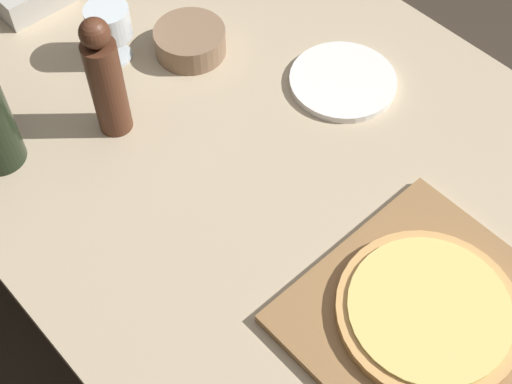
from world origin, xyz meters
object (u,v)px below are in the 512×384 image
object	(u,v)px
pepper_mill	(106,80)
wine_glass	(109,24)
pizza	(429,311)
small_bowl	(190,41)

from	to	relation	value
pepper_mill	wine_glass	distance (m)	0.18
pepper_mill	pizza	bearing A→B (deg)	-79.87
pizza	wine_glass	size ratio (longest dim) A/B	2.33
pepper_mill	wine_glass	size ratio (longest dim) A/B	2.08
pizza	pepper_mill	bearing A→B (deg)	100.13
small_bowl	pepper_mill	bearing A→B (deg)	-165.38
pizza	pepper_mill	size ratio (longest dim) A/B	1.12
pizza	pepper_mill	distance (m)	0.64
pizza	wine_glass	bearing A→B (deg)	90.60
pepper_mill	small_bowl	bearing A→B (deg)	14.62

